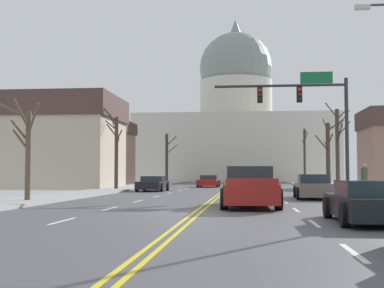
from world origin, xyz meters
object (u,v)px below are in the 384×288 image
at_px(sedan_near_00, 313,187).
at_px(sedan_near_02, 368,203).
at_px(pedestrian_01, 364,178).
at_px(sedan_oncoming_01, 209,181).
at_px(signal_gantry, 309,107).
at_px(pickup_truck_near_01, 250,189).
at_px(sedan_oncoming_00, 153,184).

bearing_deg(sedan_near_00, sedan_near_02, -90.94).
height_order(sedan_near_02, pedestrian_01, pedestrian_01).
bearing_deg(sedan_near_02, sedan_oncoming_01, 100.95).
bearing_deg(signal_gantry, pickup_truck_near_01, -109.52).
relative_size(sedan_oncoming_00, sedan_oncoming_01, 0.93).
relative_size(signal_gantry, pedestrian_01, 4.66).
height_order(signal_gantry, sedan_oncoming_00, signal_gantry).
relative_size(sedan_near_02, sedan_oncoming_00, 1.06).
bearing_deg(pickup_truck_near_01, sedan_near_02, -64.06).
bearing_deg(sedan_oncoming_00, signal_gantry, -34.39).
xyz_separation_m(sedan_near_02, sedan_oncoming_01, (-6.91, 35.73, -0.01)).
distance_m(signal_gantry, sedan_near_02, 17.39).
distance_m(sedan_near_02, sedan_oncoming_01, 36.39).
bearing_deg(pedestrian_01, signal_gantry, 119.84).
height_order(pickup_truck_near_01, pedestrian_01, pedestrian_01).
bearing_deg(signal_gantry, sedan_oncoming_00, 145.61).
xyz_separation_m(sedan_oncoming_00, pedestrian_01, (12.99, -11.28, 0.55)).
bearing_deg(pedestrian_01, sedan_near_00, 165.36).
relative_size(sedan_near_00, sedan_near_02, 1.04).
height_order(sedan_oncoming_00, pedestrian_01, pedestrian_01).
relative_size(pickup_truck_near_01, pedestrian_01, 3.38).
xyz_separation_m(signal_gantry, pickup_truck_near_01, (-3.62, -10.21, -4.56)).
xyz_separation_m(signal_gantry, sedan_oncoming_01, (-7.36, 19.01, -4.75)).
height_order(pickup_truck_near_01, sedan_oncoming_01, pickup_truck_near_01).
distance_m(signal_gantry, sedan_near_00, 5.72).
height_order(sedan_near_02, sedan_oncoming_00, sedan_near_02).
bearing_deg(pickup_truck_near_01, sedan_oncoming_00, 112.06).
relative_size(sedan_near_00, pickup_truck_near_01, 0.81).
bearing_deg(sedan_oncoming_00, pickup_truck_near_01, -67.94).
relative_size(sedan_oncoming_01, pedestrian_01, 2.69).
xyz_separation_m(sedan_near_02, sedan_oncoming_00, (-10.28, 24.07, -0.02)).
relative_size(sedan_near_02, sedan_oncoming_01, 0.98).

